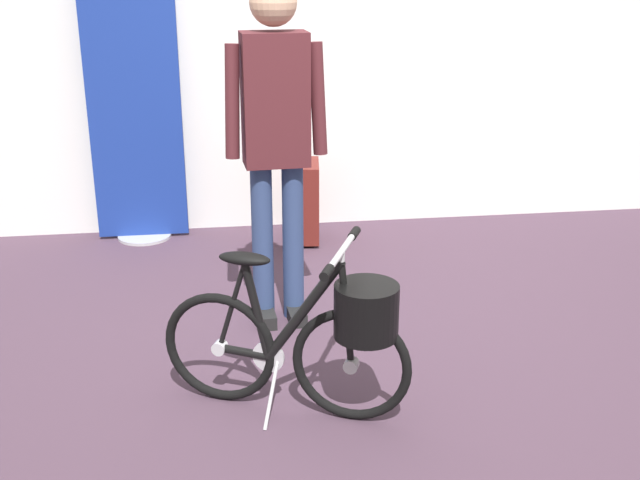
{
  "coord_description": "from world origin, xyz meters",
  "views": [
    {
      "loc": [
        -0.63,
        -3.31,
        1.84
      ],
      "look_at": [
        -0.15,
        0.18,
        0.55
      ],
      "focal_mm": 44.31,
      "sensor_mm": 36.0,
      "label": 1
    }
  ],
  "objects": [
    {
      "name": "ground_plane",
      "position": [
        0.0,
        0.0,
        0.0
      ],
      "size": [
        7.08,
        7.08,
        0.0
      ],
      "primitive_type": "plane",
      "color": "#473342"
    },
    {
      "name": "back_wall",
      "position": [
        0.0,
        2.09,
        1.44
      ],
      "size": [
        7.08,
        0.1,
        2.88
      ],
      "primitive_type": "cube",
      "color": "white",
      "rests_on": "ground_plane"
    },
    {
      "name": "floor_banner_stand",
      "position": [
        -1.13,
        1.9,
        0.81
      ],
      "size": [
        0.6,
        0.36,
        1.8
      ],
      "color": "#B7B7BC",
      "rests_on": "ground_plane"
    },
    {
      "name": "folding_bike_foreground",
      "position": [
        -0.27,
        -0.44,
        0.37
      ],
      "size": [
        1.01,
        0.58,
        0.77
      ],
      "color": "black",
      "rests_on": "ground_plane"
    },
    {
      "name": "rolling_suitcase",
      "position": [
        -0.05,
        1.69,
        0.28
      ],
      "size": [
        0.22,
        0.38,
        0.83
      ],
      "color": "maroon",
      "rests_on": "ground_plane"
    },
    {
      "name": "visitor_near_wall",
      "position": [
        -0.33,
        0.52,
        1.0
      ],
      "size": [
        0.54,
        0.29,
        1.73
      ],
      "color": "navy",
      "rests_on": "ground_plane"
    }
  ]
}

